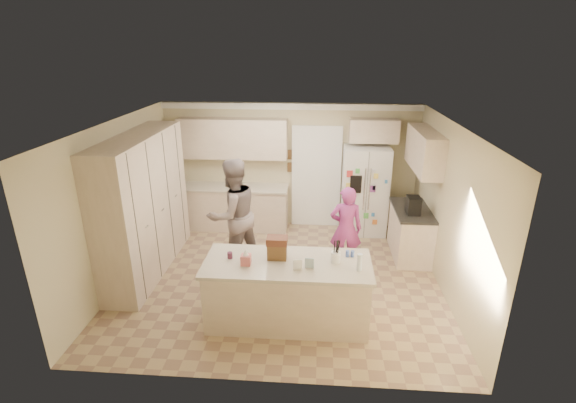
# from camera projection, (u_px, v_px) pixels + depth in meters

# --- Properties ---
(floor) EXTENTS (5.20, 4.60, 0.02)m
(floor) POSITION_uv_depth(u_px,v_px,m) (281.00, 278.00, 7.02)
(floor) COLOR tan
(floor) RESTS_ON ground
(ceiling) EXTENTS (5.20, 4.60, 0.02)m
(ceiling) POSITION_uv_depth(u_px,v_px,m) (279.00, 123.00, 6.09)
(ceiling) COLOR white
(ceiling) RESTS_ON wall_back
(wall_back) EXTENTS (5.20, 0.02, 2.60)m
(wall_back) POSITION_uv_depth(u_px,v_px,m) (290.00, 166.00, 8.71)
(wall_back) COLOR beige
(wall_back) RESTS_ON ground
(wall_front) EXTENTS (5.20, 0.02, 2.60)m
(wall_front) POSITION_uv_depth(u_px,v_px,m) (260.00, 286.00, 4.40)
(wall_front) COLOR beige
(wall_front) RESTS_ON ground
(wall_left) EXTENTS (0.02, 4.60, 2.60)m
(wall_left) POSITION_uv_depth(u_px,v_px,m) (120.00, 202.00, 6.74)
(wall_left) COLOR beige
(wall_left) RESTS_ON ground
(wall_right) EXTENTS (0.02, 4.60, 2.60)m
(wall_right) POSITION_uv_depth(u_px,v_px,m) (450.00, 211.00, 6.38)
(wall_right) COLOR beige
(wall_right) RESTS_ON ground
(crown_back) EXTENTS (5.20, 0.08, 0.12)m
(crown_back) POSITION_uv_depth(u_px,v_px,m) (290.00, 106.00, 8.22)
(crown_back) COLOR white
(crown_back) RESTS_ON wall_back
(pantry_bank) EXTENTS (0.60, 2.60, 2.35)m
(pantry_bank) POSITION_uv_depth(u_px,v_px,m) (144.00, 205.00, 6.95)
(pantry_bank) COLOR #C8B29B
(pantry_bank) RESTS_ON floor
(back_base_cab) EXTENTS (2.20, 0.60, 0.88)m
(back_base_cab) POSITION_uv_depth(u_px,v_px,m) (235.00, 208.00, 8.81)
(back_base_cab) COLOR #C8B29B
(back_base_cab) RESTS_ON floor
(back_countertop) EXTENTS (2.24, 0.63, 0.04)m
(back_countertop) POSITION_uv_depth(u_px,v_px,m) (234.00, 187.00, 8.63)
(back_countertop) COLOR beige
(back_countertop) RESTS_ON back_base_cab
(back_upper_cab) EXTENTS (2.20, 0.35, 0.80)m
(back_upper_cab) POSITION_uv_depth(u_px,v_px,m) (233.00, 138.00, 8.40)
(back_upper_cab) COLOR #C8B29B
(back_upper_cab) RESTS_ON wall_back
(doorway_opening) EXTENTS (0.90, 0.06, 2.10)m
(doorway_opening) POSITION_uv_depth(u_px,v_px,m) (316.00, 178.00, 8.73)
(doorway_opening) COLOR black
(doorway_opening) RESTS_ON floor
(doorway_casing) EXTENTS (1.02, 0.03, 2.22)m
(doorway_casing) POSITION_uv_depth(u_px,v_px,m) (316.00, 179.00, 8.70)
(doorway_casing) COLOR white
(doorway_casing) RESTS_ON floor
(wall_frame_upper) EXTENTS (0.15, 0.02, 0.20)m
(wall_frame_upper) POSITION_uv_depth(u_px,v_px,m) (291.00, 155.00, 8.58)
(wall_frame_upper) COLOR brown
(wall_frame_upper) RESTS_ON wall_back
(wall_frame_lower) EXTENTS (0.15, 0.02, 0.20)m
(wall_frame_lower) POSITION_uv_depth(u_px,v_px,m) (291.00, 167.00, 8.68)
(wall_frame_lower) COLOR brown
(wall_frame_lower) RESTS_ON wall_back
(refrigerator) EXTENTS (0.91, 0.71, 1.80)m
(refrigerator) POSITION_uv_depth(u_px,v_px,m) (365.00, 190.00, 8.46)
(refrigerator) COLOR white
(refrigerator) RESTS_ON floor
(fridge_seam) EXTENTS (0.02, 0.02, 1.78)m
(fridge_seam) POSITION_uv_depth(u_px,v_px,m) (366.00, 196.00, 8.13)
(fridge_seam) COLOR gray
(fridge_seam) RESTS_ON refrigerator
(fridge_dispenser) EXTENTS (0.22, 0.03, 0.35)m
(fridge_dispenser) POSITION_uv_depth(u_px,v_px,m) (356.00, 184.00, 8.04)
(fridge_dispenser) COLOR black
(fridge_dispenser) RESTS_ON refrigerator
(fridge_handle_l) EXTENTS (0.02, 0.02, 0.85)m
(fridge_handle_l) POSITION_uv_depth(u_px,v_px,m) (364.00, 189.00, 8.06)
(fridge_handle_l) COLOR silver
(fridge_handle_l) RESTS_ON refrigerator
(fridge_handle_r) EXTENTS (0.02, 0.02, 0.85)m
(fridge_handle_r) POSITION_uv_depth(u_px,v_px,m) (369.00, 190.00, 8.06)
(fridge_handle_r) COLOR silver
(fridge_handle_r) RESTS_ON refrigerator
(over_fridge_cab) EXTENTS (0.95, 0.35, 0.45)m
(over_fridge_cab) POSITION_uv_depth(u_px,v_px,m) (374.00, 131.00, 8.14)
(over_fridge_cab) COLOR #C8B29B
(over_fridge_cab) RESTS_ON wall_back
(right_base_cab) EXTENTS (0.60, 1.20, 0.88)m
(right_base_cab) POSITION_uv_depth(u_px,v_px,m) (410.00, 233.00, 7.64)
(right_base_cab) COLOR #C8B29B
(right_base_cab) RESTS_ON floor
(right_countertop) EXTENTS (0.63, 1.24, 0.04)m
(right_countertop) POSITION_uv_depth(u_px,v_px,m) (412.00, 210.00, 7.47)
(right_countertop) COLOR #2D2B28
(right_countertop) RESTS_ON right_base_cab
(right_upper_cab) EXTENTS (0.35, 1.50, 0.70)m
(right_upper_cab) POSITION_uv_depth(u_px,v_px,m) (424.00, 150.00, 7.27)
(right_upper_cab) COLOR #C8B29B
(right_upper_cab) RESTS_ON wall_right
(coffee_maker) EXTENTS (0.22, 0.28, 0.30)m
(coffee_maker) POSITION_uv_depth(u_px,v_px,m) (413.00, 205.00, 7.23)
(coffee_maker) COLOR black
(coffee_maker) RESTS_ON right_countertop
(island_base) EXTENTS (2.20, 0.90, 0.88)m
(island_base) POSITION_uv_depth(u_px,v_px,m) (287.00, 293.00, 5.83)
(island_base) COLOR #C8B29B
(island_base) RESTS_ON floor
(island_top) EXTENTS (2.28, 0.96, 0.05)m
(island_top) POSITION_uv_depth(u_px,v_px,m) (287.00, 264.00, 5.66)
(island_top) COLOR beige
(island_top) RESTS_ON island_base
(utensil_crock) EXTENTS (0.13, 0.13, 0.15)m
(utensil_crock) POSITION_uv_depth(u_px,v_px,m) (336.00, 257.00, 5.63)
(utensil_crock) COLOR white
(utensil_crock) RESTS_ON island_top
(tissue_box) EXTENTS (0.13, 0.13, 0.14)m
(tissue_box) POSITION_uv_depth(u_px,v_px,m) (246.00, 260.00, 5.57)
(tissue_box) COLOR #C55F5F
(tissue_box) RESTS_ON island_top
(tissue_plume) EXTENTS (0.08, 0.08, 0.08)m
(tissue_plume) POSITION_uv_depth(u_px,v_px,m) (246.00, 252.00, 5.53)
(tissue_plume) COLOR white
(tissue_plume) RESTS_ON tissue_box
(dollhouse_body) EXTENTS (0.26, 0.18, 0.22)m
(dollhouse_body) POSITION_uv_depth(u_px,v_px,m) (277.00, 251.00, 5.72)
(dollhouse_body) COLOR brown
(dollhouse_body) RESTS_ON island_top
(dollhouse_roof) EXTENTS (0.28, 0.20, 0.10)m
(dollhouse_roof) POSITION_uv_depth(u_px,v_px,m) (277.00, 241.00, 5.66)
(dollhouse_roof) COLOR #592D1E
(dollhouse_roof) RESTS_ON dollhouse_body
(jam_jar) EXTENTS (0.07, 0.07, 0.09)m
(jam_jar) POSITION_uv_depth(u_px,v_px,m) (230.00, 255.00, 5.74)
(jam_jar) COLOR #59263F
(jam_jar) RESTS_ON island_top
(greeting_card_a) EXTENTS (0.12, 0.06, 0.16)m
(greeting_card_a) POSITION_uv_depth(u_px,v_px,m) (298.00, 265.00, 5.43)
(greeting_card_a) COLOR white
(greeting_card_a) RESTS_ON island_top
(greeting_card_b) EXTENTS (0.12, 0.05, 0.16)m
(greeting_card_b) POSITION_uv_depth(u_px,v_px,m) (309.00, 263.00, 5.46)
(greeting_card_b) COLOR silver
(greeting_card_b) RESTS_ON island_top
(water_bottle) EXTENTS (0.07, 0.07, 0.24)m
(water_bottle) POSITION_uv_depth(u_px,v_px,m) (359.00, 262.00, 5.40)
(water_bottle) COLOR silver
(water_bottle) RESTS_ON island_top
(shaker_salt) EXTENTS (0.05, 0.05, 0.09)m
(shaker_salt) POSITION_uv_depth(u_px,v_px,m) (347.00, 254.00, 5.78)
(shaker_salt) COLOR #4663B7
(shaker_salt) RESTS_ON island_top
(shaker_pepper) EXTENTS (0.05, 0.05, 0.09)m
(shaker_pepper) POSITION_uv_depth(u_px,v_px,m) (353.00, 254.00, 5.78)
(shaker_pepper) COLOR #4663B7
(shaker_pepper) RESTS_ON island_top
(teen_boy) EXTENTS (1.20, 1.19, 1.95)m
(teen_boy) POSITION_uv_depth(u_px,v_px,m) (233.00, 215.00, 7.08)
(teen_boy) COLOR gray
(teen_boy) RESTS_ON floor
(teen_girl) EXTENTS (0.55, 0.37, 1.50)m
(teen_girl) POSITION_uv_depth(u_px,v_px,m) (346.00, 229.00, 7.08)
(teen_girl) COLOR #A23288
(teen_girl) RESTS_ON floor
(fridge_magnets) EXTENTS (0.76, 0.02, 1.44)m
(fridge_magnets) POSITION_uv_depth(u_px,v_px,m) (366.00, 197.00, 8.12)
(fridge_magnets) COLOR tan
(fridge_magnets) RESTS_ON refrigerator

